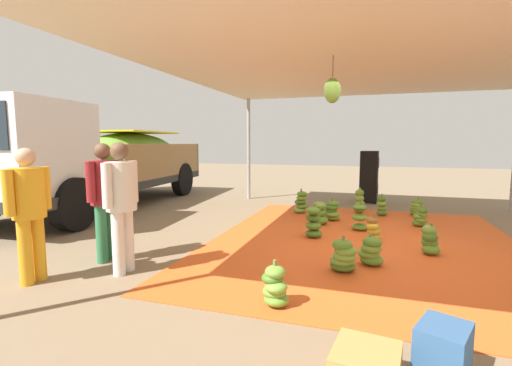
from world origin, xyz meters
name	(u,v)px	position (x,y,z in m)	size (l,w,h in m)	color
ground_plane	(199,229)	(0.00, 3.00, 0.00)	(40.00, 40.00, 0.00)	#7F6B51
tarp_orange	(363,242)	(0.00, 0.00, 0.01)	(5.95, 4.85, 0.01)	#E05B23
tent_canopy	(375,63)	(0.00, -0.08, 2.86)	(8.00, 7.00, 2.95)	#9EA0A5
banana_bunch_0	(301,203)	(2.12, 1.43, 0.25)	(0.41, 0.44, 0.56)	#75A83D
banana_bunch_1	(313,223)	(0.05, 0.83, 0.25)	(0.41, 0.38, 0.58)	#477523
banana_bunch_2	(320,214)	(1.06, 0.86, 0.22)	(0.44, 0.44, 0.50)	#518428
banana_bunch_3	(343,257)	(-1.49, 0.22, 0.20)	(0.44, 0.43, 0.46)	#477523
banana_bunch_4	(420,217)	(1.44, -1.03, 0.19)	(0.33, 0.35, 0.44)	#518428
banana_bunch_5	(359,202)	(2.52, 0.14, 0.27)	(0.36, 0.34, 0.59)	#6B9E38
banana_bunch_6	(275,287)	(-2.68, 0.80, 0.20)	(0.36, 0.34, 0.47)	#60932D
banana_bunch_7	(417,208)	(2.57, -1.11, 0.19)	(0.43, 0.41, 0.43)	#518428
banana_bunch_8	(382,207)	(2.36, -0.35, 0.21)	(0.34, 0.32, 0.49)	#477523
banana_bunch_9	(371,252)	(-1.13, -0.11, 0.19)	(0.43, 0.44, 0.43)	#60932D
banana_bunch_10	(373,229)	(0.15, -0.16, 0.19)	(0.33, 0.34, 0.45)	gold
banana_bunch_11	(332,211)	(1.51, 0.66, 0.20)	(0.45, 0.44, 0.47)	#75A83D
banana_bunch_12	(360,219)	(0.79, 0.08, 0.23)	(0.41, 0.38, 0.55)	#60932D
banana_bunch_13	(430,241)	(-0.38, -0.94, 0.21)	(0.35, 0.32, 0.47)	#60932D
cargo_truck_main	(97,159)	(1.23, 6.42, 1.24)	(7.09, 2.97, 2.40)	#2D2D2D
worker_0	(104,193)	(-2.04, 3.38, 0.95)	(0.60, 0.36, 1.63)	#337A4C
worker_1	(29,205)	(-2.94, 3.66, 0.92)	(0.58, 0.35, 1.58)	orange
worker_2	(121,198)	(-2.35, 2.85, 0.96)	(0.60, 0.37, 1.64)	silver
speaker_stack	(369,177)	(4.21, -0.06, 0.71)	(0.51, 0.51, 1.41)	black
crate_0	(443,351)	(-3.36, -0.59, 0.19)	(0.38, 0.31, 0.37)	#335B8E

